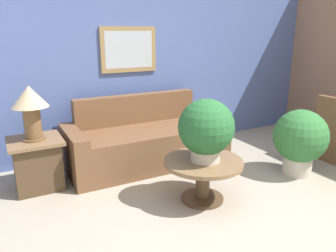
{
  "coord_description": "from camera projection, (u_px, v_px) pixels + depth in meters",
  "views": [
    {
      "loc": [
        -1.95,
        -1.52,
        1.71
      ],
      "look_at": [
        -0.21,
        1.74,
        0.64
      ],
      "focal_mm": 35.0,
      "sensor_mm": 36.0,
      "label": 1
    }
  ],
  "objects": [
    {
      "name": "side_table",
      "position": [
        37.0,
        163.0,
        3.67
      ],
      "size": [
        0.57,
        0.57,
        0.57
      ],
      "color": "#4C3823",
      "rests_on": "ground_plane"
    },
    {
      "name": "coffee_table",
      "position": [
        203.0,
        171.0,
        3.38
      ],
      "size": [
        0.82,
        0.82,
        0.45
      ],
      "color": "#4C3823",
      "rests_on": "ground_plane"
    },
    {
      "name": "wall_back",
      "position": [
        144.0,
        61.0,
        4.7
      ],
      "size": [
        7.95,
        0.09,
        2.6
      ],
      "color": "#5166A8",
      "rests_on": "ground_plane"
    },
    {
      "name": "potted_plant_floor",
      "position": [
        300.0,
        139.0,
        3.98
      ],
      "size": [
        0.65,
        0.65,
        0.82
      ],
      "color": "beige",
      "rests_on": "ground_plane"
    },
    {
      "name": "ground_plane",
      "position": [
        292.0,
        251.0,
        2.65
      ],
      "size": [
        20.0,
        20.0,
        0.0
      ],
      "primitive_type": "plane",
      "color": "gray"
    },
    {
      "name": "couch_main",
      "position": [
        147.0,
        142.0,
        4.36
      ],
      "size": [
        2.09,
        0.88,
        0.89
      ],
      "color": "brown",
      "rests_on": "ground_plane"
    },
    {
      "name": "table_lamp",
      "position": [
        30.0,
        104.0,
        3.49
      ],
      "size": [
        0.39,
        0.39,
        0.6
      ],
      "color": "brown",
      "rests_on": "side_table"
    },
    {
      "name": "potted_plant_on_table",
      "position": [
        206.0,
        129.0,
        3.24
      ],
      "size": [
        0.57,
        0.57,
        0.64
      ],
      "color": "beige",
      "rests_on": "coffee_table"
    }
  ]
}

